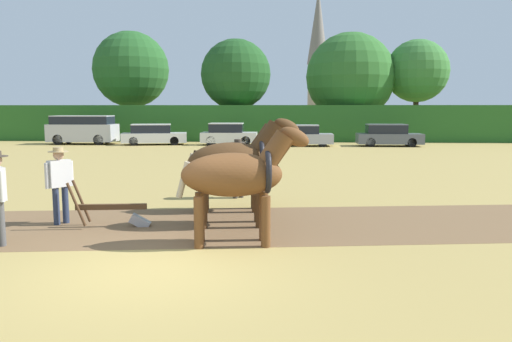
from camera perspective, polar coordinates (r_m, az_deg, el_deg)
name	(u,v)px	position (r m, az deg, el deg)	size (l,w,h in m)	color
ground_plane	(150,269)	(8.49, -12.00, -10.89)	(240.00, 240.00, 0.00)	#A88E4C
plowed_furrow_strip	(35,228)	(12.02, -23.96, -5.95)	(28.68, 3.73, 0.01)	brown
hedgerow	(259,123)	(39.05, 0.30, 5.49)	(71.48, 1.73, 2.80)	#286023
tree_left	(131,70)	(45.91, -14.10, 11.19)	(6.60, 6.60, 9.23)	#4C3823
tree_center_left	(236,74)	(41.53, -2.33, 10.97)	(5.71, 5.71, 8.17)	#423323
tree_center	(350,77)	(43.22, 10.73, 10.50)	(7.39, 7.39, 8.84)	#4C3823
tree_center_right	(417,71)	(44.15, 17.94, 10.80)	(5.17, 5.17, 8.20)	#423323
church_spire	(318,54)	(74.19, 7.06, 13.12)	(3.01, 3.01, 19.57)	gray
draft_horse_lead_left	(238,175)	(9.48, -2.11, -0.48)	(2.60, 1.12, 2.34)	brown
draft_horse_lead_right	(236,164)	(11.04, -2.32, 0.85)	(2.65, 1.25, 2.47)	#513319
draft_horse_trail_left	(234,160)	(12.61, -2.47, 1.26)	(2.67, 1.13, 2.36)	#513319
plow	(118,212)	(11.45, -15.53, -4.57)	(1.78, 0.55, 1.13)	#4C331E
farmer_at_plow	(60,179)	(12.02, -21.53, -0.86)	(0.45, 0.57, 1.74)	#28334C
farmer_beside_team	(238,164)	(14.44, -2.07, 0.84)	(0.52, 0.47, 1.71)	#38332D
parked_van	(83,129)	(37.95, -19.18, 4.52)	(4.72, 2.07, 2.04)	#BCBCC1
parked_car_left	(154,135)	(36.03, -11.63, 4.08)	(4.75, 2.65, 1.46)	silver
parked_car_center_left	(228,134)	(35.12, -3.18, 4.20)	(3.92, 1.86, 1.54)	silver
parked_car_center	(303,136)	(34.26, 5.41, 4.03)	(3.91, 1.76, 1.44)	#A8A8B2
parked_car_center_right	(388,136)	(35.16, 14.88, 3.93)	(4.36, 1.76, 1.50)	#565B66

